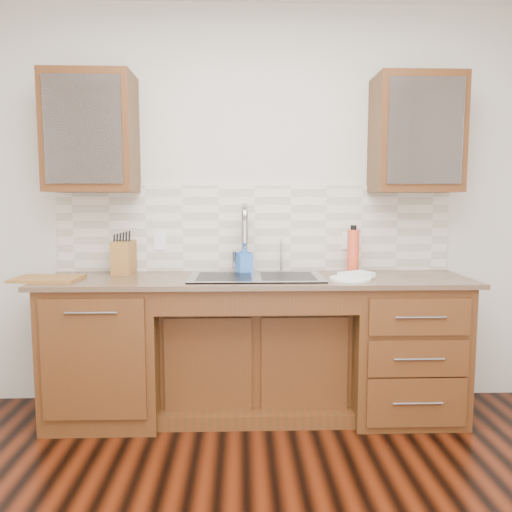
{
  "coord_description": "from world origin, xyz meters",
  "views": [
    {
      "loc": [
        -0.09,
        -1.71,
        1.39
      ],
      "look_at": [
        0.0,
        1.4,
        1.05
      ],
      "focal_mm": 35.0,
      "sensor_mm": 36.0,
      "label": 1
    }
  ],
  "objects_px": {
    "water_bottle": "(353,252)",
    "cutting_board": "(48,279)",
    "soap_bottle": "(244,258)",
    "knife_block": "(124,257)",
    "plate": "(350,279)"
  },
  "relations": [
    {
      "from": "water_bottle",
      "to": "cutting_board",
      "type": "distance_m",
      "value": 1.96
    },
    {
      "from": "soap_bottle",
      "to": "knife_block",
      "type": "bearing_deg",
      "value": 157.37
    },
    {
      "from": "water_bottle",
      "to": "cutting_board",
      "type": "bearing_deg",
      "value": -173.21
    },
    {
      "from": "water_bottle",
      "to": "cutting_board",
      "type": "height_order",
      "value": "water_bottle"
    },
    {
      "from": "soap_bottle",
      "to": "plate",
      "type": "relative_size",
      "value": 0.79
    },
    {
      "from": "knife_block",
      "to": "water_bottle",
      "type": "bearing_deg",
      "value": 2.4
    },
    {
      "from": "water_bottle",
      "to": "soap_bottle",
      "type": "bearing_deg",
      "value": 178.38
    },
    {
      "from": "water_bottle",
      "to": "plate",
      "type": "bearing_deg",
      "value": -105.71
    },
    {
      "from": "cutting_board",
      "to": "water_bottle",
      "type": "bearing_deg",
      "value": 6.79
    },
    {
      "from": "water_bottle",
      "to": "cutting_board",
      "type": "xyz_separation_m",
      "value": [
        -1.94,
        -0.23,
        -0.14
      ]
    },
    {
      "from": "water_bottle",
      "to": "plate",
      "type": "xyz_separation_m",
      "value": [
        -0.08,
        -0.28,
        -0.14
      ]
    },
    {
      "from": "water_bottle",
      "to": "plate",
      "type": "relative_size",
      "value": 1.12
    },
    {
      "from": "knife_block",
      "to": "cutting_board",
      "type": "relative_size",
      "value": 0.56
    },
    {
      "from": "soap_bottle",
      "to": "knife_block",
      "type": "distance_m",
      "value": 0.8
    },
    {
      "from": "plate",
      "to": "knife_block",
      "type": "relative_size",
      "value": 1.18
    }
  ]
}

